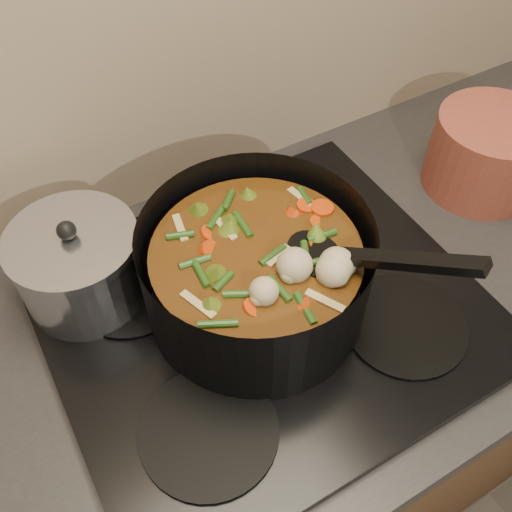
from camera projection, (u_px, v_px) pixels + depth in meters
counter at (262, 434)px, 1.21m from camera, size 2.64×0.64×0.91m
stovetop at (265, 311)px, 0.86m from camera, size 0.62×0.54×0.03m
stockpot at (256, 273)px, 0.80m from camera, size 0.38×0.42×0.23m
saucepan at (80, 266)px, 0.82m from camera, size 0.19×0.19×0.15m
terracotta_crock at (486, 153)px, 1.00m from camera, size 0.26×0.26×0.14m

